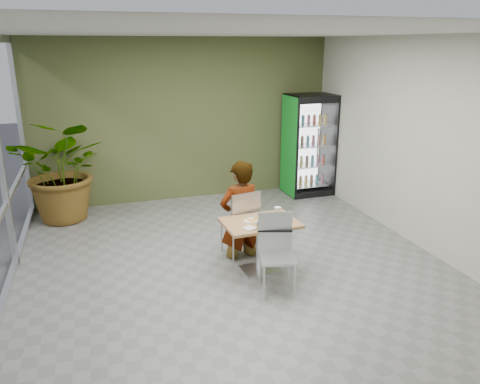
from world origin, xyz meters
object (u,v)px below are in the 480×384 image
object	(u,v)px
soda_cup	(278,213)
beverage_fridge	(309,145)
chair_far	(242,219)
cafeteria_tray	(274,227)
seated_woman	(240,219)
chair_near	(276,246)
potted_plant	(65,170)
dining_table	(260,236)

from	to	relation	value
soda_cup	beverage_fridge	size ratio (longest dim) A/B	0.08
chair_far	cafeteria_tray	world-z (taller)	chair_far
chair_far	seated_woman	size ratio (longest dim) A/B	0.58
soda_cup	beverage_fridge	bearing A→B (deg)	57.69
seated_woman	chair_near	bearing A→B (deg)	87.33
beverage_fridge	potted_plant	world-z (taller)	beverage_fridge
chair_near	cafeteria_tray	size ratio (longest dim) A/B	2.27
chair_far	potted_plant	distance (m)	3.55
dining_table	chair_near	bearing A→B (deg)	-85.54
chair_near	beverage_fridge	size ratio (longest dim) A/B	0.48
chair_far	cafeteria_tray	bearing A→B (deg)	92.88
chair_near	chair_far	bearing A→B (deg)	109.34
chair_near	seated_woman	world-z (taller)	seated_woman
cafeteria_tray	chair_near	bearing A→B (deg)	-105.09
soda_cup	cafeteria_tray	world-z (taller)	soda_cup
chair_far	beverage_fridge	world-z (taller)	beverage_fridge
chair_far	seated_woman	bearing A→B (deg)	-81.31
beverage_fridge	chair_near	bearing A→B (deg)	-122.90
soda_cup	seated_woman	bearing A→B (deg)	124.42
seated_woman	soda_cup	bearing A→B (deg)	113.87
chair_far	cafeteria_tray	xyz separation A→B (m)	(0.19, -0.78, 0.16)
seated_woman	beverage_fridge	bearing A→B (deg)	-142.97
chair_far	seated_woman	world-z (taller)	seated_woman
dining_table	beverage_fridge	world-z (taller)	beverage_fridge
chair_far	soda_cup	bearing A→B (deg)	115.39
cafeteria_tray	beverage_fridge	distance (m)	4.01
chair_near	potted_plant	bearing A→B (deg)	139.42
dining_table	chair_far	bearing A→B (deg)	99.80
dining_table	soda_cup	world-z (taller)	soda_cup
seated_woman	potted_plant	bearing A→B (deg)	-54.55
seated_woman	dining_table	bearing A→B (deg)	90.23
chair_near	soda_cup	bearing A→B (deg)	78.75
chair_far	dining_table	bearing A→B (deg)	89.25
dining_table	chair_near	distance (m)	0.50
dining_table	chair_far	world-z (taller)	chair_far
chair_far	potted_plant	size ratio (longest dim) A/B	0.56
soda_cup	beverage_fridge	xyz separation A→B (m)	(1.95, 3.09, 0.21)
seated_woman	beverage_fridge	size ratio (longest dim) A/B	0.85
cafeteria_tray	beverage_fridge	size ratio (longest dim) A/B	0.21
chair_far	cafeteria_tray	size ratio (longest dim) A/B	2.33
dining_table	beverage_fridge	distance (m)	3.86
chair_near	cafeteria_tray	xyz separation A→B (m)	(0.06, 0.22, 0.17)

